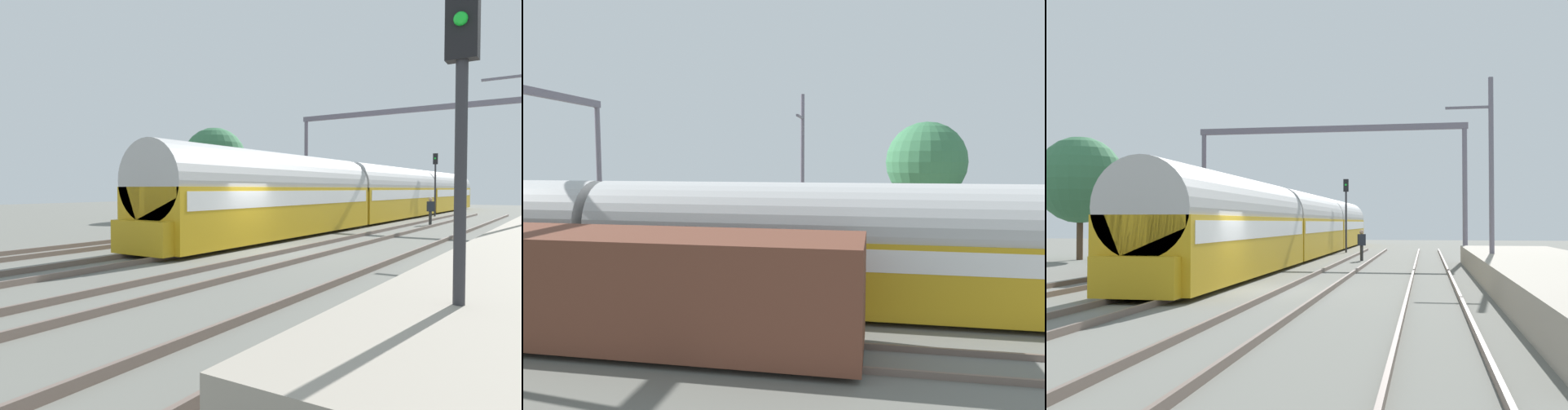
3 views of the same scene
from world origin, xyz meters
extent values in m
plane|color=slate|center=(0.00, 0.00, 0.00)|extent=(120.00, 120.00, 0.00)
cube|color=#6F5D53|center=(-6.51, 0.00, 0.08)|extent=(0.08, 60.00, 0.16)
cube|color=#6F5D53|center=(-5.07, 0.00, 0.08)|extent=(0.08, 60.00, 0.16)
cube|color=#6F5D53|center=(-2.65, 0.00, 0.08)|extent=(0.08, 60.00, 0.16)
cube|color=#6F5D53|center=(-1.21, 0.00, 0.08)|extent=(0.08, 60.00, 0.16)
cube|color=#6F5D53|center=(1.21, 0.00, 0.08)|extent=(0.08, 60.00, 0.16)
cube|color=#6F5D53|center=(2.65, 0.00, 0.08)|extent=(0.08, 60.00, 0.16)
cube|color=#6F5D53|center=(5.07, 0.00, 0.08)|extent=(0.08, 60.00, 0.16)
cube|color=#6F5D53|center=(6.51, 0.00, 0.08)|extent=(0.08, 60.00, 0.16)
cube|color=#A39989|center=(9.61, 2.00, 0.45)|extent=(4.40, 28.00, 0.90)
cube|color=gold|center=(-1.93, 4.22, 1.26)|extent=(2.90, 16.00, 2.20)
cube|color=white|center=(-1.93, 4.22, 1.89)|extent=(2.93, 15.36, 0.64)
cylinder|color=#B3B3B3|center=(-1.93, 4.22, 2.56)|extent=(2.84, 16.00, 2.84)
cube|color=gold|center=(-1.93, 20.57, 1.26)|extent=(2.90, 16.00, 2.20)
cube|color=white|center=(-1.93, 20.57, 1.89)|extent=(2.93, 15.36, 0.64)
cylinder|color=#B3B3B3|center=(-1.93, 20.57, 2.56)|extent=(2.84, 16.00, 2.84)
cube|color=gold|center=(-1.93, 36.92, 1.26)|extent=(2.90, 16.00, 2.20)
cube|color=white|center=(-1.93, 36.92, 1.89)|extent=(2.93, 15.36, 0.64)
cylinder|color=#B3B3B3|center=(-1.93, 36.92, 2.56)|extent=(2.84, 16.00, 2.84)
cube|color=gold|center=(-1.93, -4.03, 0.71)|extent=(2.40, 0.50, 1.10)
cube|color=brown|center=(-5.79, 10.00, 1.51)|extent=(2.80, 13.00, 2.70)
cube|color=black|center=(-5.79, 10.00, 0.21)|extent=(2.52, 11.96, 0.10)
cylinder|color=#2E2E2E|center=(2.04, 16.58, 0.42)|extent=(0.25, 0.25, 0.85)
cube|color=#232833|center=(2.04, 16.58, 1.17)|extent=(0.47, 0.42, 0.64)
sphere|color=tan|center=(2.04, 16.58, 1.61)|extent=(0.24, 0.24, 0.24)
cylinder|color=#2D2D33|center=(-0.01, 26.38, 2.17)|extent=(0.14, 0.14, 4.33)
cube|color=black|center=(-0.01, 26.38, 4.78)|extent=(0.36, 0.20, 0.90)
sphere|color=#19D133|center=(-0.01, 26.26, 4.82)|extent=(0.16, 0.16, 0.16)
cylinder|color=slate|center=(-7.79, 18.23, 3.75)|extent=(0.28, 0.28, 7.50)
cylinder|color=slate|center=(7.79, 18.23, 3.75)|extent=(0.28, 0.28, 7.50)
cube|color=slate|center=(0.00, 18.23, 7.68)|extent=(15.98, 0.24, 0.36)
cylinder|color=slate|center=(8.19, 7.03, 4.00)|extent=(0.20, 0.20, 8.00)
cube|color=slate|center=(7.29, 7.03, 6.80)|extent=(1.80, 0.10, 0.10)
cylinder|color=#4C3826|center=(-13.97, 14.59, 1.36)|extent=(0.36, 0.36, 2.72)
sphere|color=#377249|center=(-13.97, 14.59, 4.59)|extent=(4.98, 4.98, 4.98)
camera|label=1|loc=(9.75, -14.71, 2.29)|focal=32.86mm
camera|label=2|loc=(-17.20, 3.26, 4.67)|focal=34.36mm
camera|label=3|loc=(5.59, -20.18, 2.15)|focal=45.28mm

